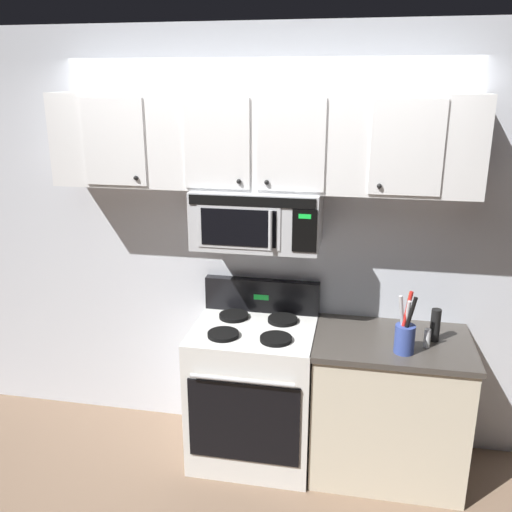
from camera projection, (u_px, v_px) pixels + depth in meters
name	position (u px, v px, depth m)	size (l,w,h in m)	color
ground_plane	(241.00, 496.00, 3.30)	(8.00, 8.00, 0.00)	#7A604C
back_wall	(265.00, 243.00, 3.63)	(5.20, 0.10, 2.70)	silver
stove_range	(254.00, 390.00, 3.55)	(0.76, 0.69, 1.12)	white
over_range_microwave	(258.00, 218.00, 3.33)	(0.76, 0.43, 0.35)	#B7BABF
upper_cabinets	(259.00, 142.00, 3.22)	(2.50, 0.36, 0.55)	silver
counter_segment	(387.00, 405.00, 3.41)	(0.93, 0.65, 0.90)	beige
utensil_crock_blue	(405.00, 335.00, 3.09)	(0.11, 0.11, 0.37)	#384C9E
salt_shaker	(427.00, 338.00, 3.17)	(0.04, 0.04, 0.11)	white
pepper_mill	(435.00, 325.00, 3.23)	(0.06, 0.06, 0.20)	black
spice_jar	(401.00, 333.00, 3.24)	(0.04, 0.04, 0.10)	#4C7F33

